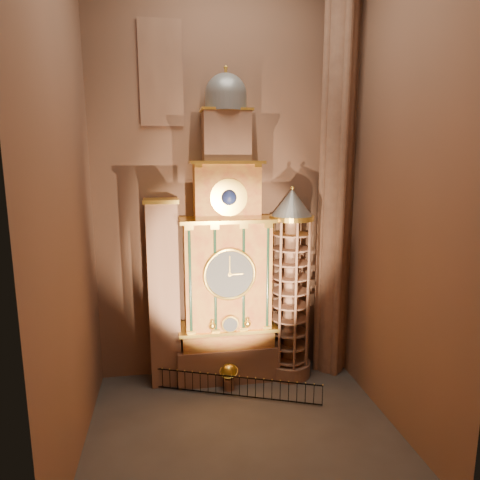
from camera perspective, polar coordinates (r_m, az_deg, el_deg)
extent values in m
plane|color=#383330|center=(21.45, 0.37, -23.98)|extent=(14.00, 14.00, 0.00)
plane|color=#845B47|center=(23.58, -2.17, 7.80)|extent=(22.00, 0.00, 22.00)
plane|color=#845B47|center=(17.82, -22.48, 6.01)|extent=(0.00, 22.00, 22.00)
plane|color=#845B47|center=(20.10, 20.60, 6.59)|extent=(0.00, 22.00, 22.00)
cube|color=#8C634C|center=(25.20, -1.69, -15.68)|extent=(5.60, 2.20, 2.00)
cube|color=maroon|center=(24.57, -1.71, -12.54)|extent=(5.00, 2.00, 1.00)
cube|color=#FFD14B|center=(24.31, -1.70, -11.40)|extent=(5.40, 2.30, 0.18)
cube|color=maroon|center=(23.40, -1.76, -4.65)|extent=(4.60, 2.00, 6.00)
cylinder|color=black|center=(22.39, -6.68, -5.44)|extent=(0.32, 0.32, 5.60)
cylinder|color=black|center=(22.49, -3.35, -5.31)|extent=(0.32, 0.32, 5.60)
cylinder|color=black|center=(22.70, 0.43, -5.14)|extent=(0.32, 0.32, 5.60)
cylinder|color=black|center=(22.95, 3.64, -4.98)|extent=(0.32, 0.32, 5.60)
cube|color=#FFD14B|center=(22.73, -1.78, 2.74)|extent=(5.00, 2.25, 0.18)
cylinder|color=#2D3033|center=(22.36, -1.40, -4.59)|extent=(2.60, 0.12, 2.60)
torus|color=#FFD14B|center=(22.31, -1.38, -4.63)|extent=(2.80, 0.16, 2.80)
cylinder|color=#FFD14B|center=(23.08, -1.32, -11.17)|extent=(0.90, 0.10, 0.90)
sphere|color=#FFD14B|center=(23.04, -3.72, -11.37)|extent=(0.36, 0.36, 0.36)
sphere|color=#FFD14B|center=(23.29, 1.02, -11.09)|extent=(0.36, 0.36, 0.36)
cube|color=maroon|center=(22.62, -1.82, 6.40)|extent=(3.40, 1.80, 3.00)
sphere|color=#0C183E|center=(21.74, -1.49, 5.69)|extent=(0.80, 0.80, 0.80)
cube|color=#FFD14B|center=(22.50, -1.83, 10.33)|extent=(3.80, 2.00, 0.15)
cube|color=#8C634C|center=(22.58, -1.87, 13.50)|extent=(2.40, 1.60, 2.60)
sphere|color=slate|center=(22.77, -1.90, 18.79)|extent=(2.10, 2.10, 2.10)
cylinder|color=#FFD14B|center=(22.91, -1.92, 21.02)|extent=(0.14, 0.14, 0.80)
cube|color=#8C634C|center=(23.49, -10.05, -7.31)|extent=(1.60, 1.40, 10.00)
cube|color=#FFD14B|center=(23.79, -9.90, -12.21)|extent=(1.35, 0.10, 2.10)
cube|color=#501715|center=(23.74, -9.90, -12.26)|extent=(1.05, 0.04, 1.75)
cube|color=#FFD14B|center=(22.91, -10.11, -6.21)|extent=(1.35, 0.10, 2.10)
cube|color=#501715|center=(22.85, -10.11, -6.25)|extent=(1.05, 0.04, 1.75)
cube|color=#FFD14B|center=(22.29, -10.33, 0.20)|extent=(1.35, 0.10, 2.10)
cube|color=#501715|center=(22.23, -10.33, 0.17)|extent=(1.05, 0.04, 1.75)
cube|color=#FFD14B|center=(22.44, -10.48, 5.17)|extent=(1.80, 1.60, 0.20)
cylinder|color=#8C634C|center=(25.87, 6.45, -16.49)|extent=(2.50, 2.50, 0.80)
cylinder|color=#8C634C|center=(24.15, 6.67, -6.95)|extent=(0.70, 0.70, 8.20)
cylinder|color=#FFD14B|center=(23.22, 6.90, 2.97)|extent=(2.40, 2.40, 0.25)
cone|color=slate|center=(23.12, 6.95, 4.93)|extent=(2.30, 2.30, 1.50)
sphere|color=#FFD14B|center=(23.05, 6.99, 6.91)|extent=(0.20, 0.20, 0.20)
cylinder|color=#8C634C|center=(24.19, 12.77, 7.62)|extent=(1.60, 1.60, 22.00)
cylinder|color=#8C634C|center=(24.50, 14.51, 7.58)|extent=(0.44, 0.44, 22.00)
cylinder|color=#8C634C|center=(23.89, 10.98, 7.65)|extent=(0.44, 0.44, 22.00)
cylinder|color=#8C634C|center=(24.93, 12.07, 7.73)|extent=(0.44, 0.44, 22.00)
cylinder|color=#8C634C|center=(23.45, 13.51, 7.49)|extent=(0.44, 0.44, 22.00)
cube|color=navy|center=(23.67, -10.50, 21.02)|extent=(2.00, 0.10, 5.00)
cube|color=#8C634C|center=(23.61, -10.51, 21.04)|extent=(2.20, 0.06, 5.20)
cylinder|color=#8C634C|center=(24.28, -1.51, -18.59)|extent=(0.55, 0.55, 0.64)
sphere|color=gold|center=(23.93, -1.52, -17.07)|extent=(0.82, 0.82, 0.82)
torus|color=gold|center=(23.93, -1.52, -17.07)|extent=(1.24, 1.20, 0.44)
cube|color=black|center=(23.20, -0.61, -17.78)|extent=(8.30, 3.27, 0.05)
cube|color=black|center=(23.71, -0.61, -19.99)|extent=(8.30, 3.27, 0.05)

